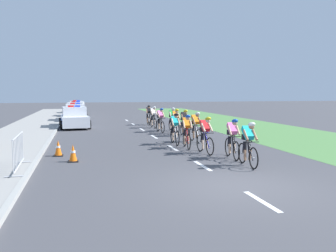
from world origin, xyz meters
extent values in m
plane|color=#424247|center=(0.00, 0.00, 0.00)|extent=(160.00, 160.00, 0.00)
cube|color=gray|center=(-7.33, 14.00, 0.06)|extent=(3.67, 60.00, 0.12)
cube|color=#9E9E99|center=(-5.57, 14.00, 0.07)|extent=(0.16, 60.00, 0.13)
cube|color=#4C7F42|center=(7.87, 14.00, 0.00)|extent=(7.00, 60.00, 0.01)
cube|color=white|center=(0.00, -1.43, 0.00)|extent=(0.14, 1.60, 0.01)
cube|color=white|center=(0.00, 2.57, 0.00)|extent=(0.14, 1.60, 0.01)
cube|color=white|center=(0.00, 6.57, 0.00)|extent=(0.14, 1.60, 0.01)
cube|color=white|center=(0.00, 10.57, 0.00)|extent=(0.14, 1.60, 0.01)
cube|color=white|center=(0.00, 14.57, 0.00)|extent=(0.14, 1.60, 0.01)
cube|color=white|center=(0.00, 18.57, 0.00)|extent=(0.14, 1.60, 0.01)
cube|color=white|center=(0.00, 22.57, 0.00)|extent=(0.14, 1.60, 0.01)
torus|color=black|center=(1.44, 1.68, 0.36)|extent=(0.10, 0.73, 0.72)
cylinder|color=#99999E|center=(1.44, 1.68, 0.36)|extent=(0.06, 0.06, 0.06)
torus|color=black|center=(1.52, 2.68, 0.36)|extent=(0.10, 0.73, 0.72)
cylinder|color=#99999E|center=(1.52, 2.68, 0.36)|extent=(0.06, 0.06, 0.06)
cylinder|color=black|center=(1.47, 2.13, 0.90)|extent=(0.08, 0.55, 0.04)
cylinder|color=black|center=(1.46, 1.96, 0.58)|extent=(0.08, 0.48, 0.63)
cylinder|color=black|center=(1.49, 2.33, 0.60)|extent=(0.04, 0.04, 0.65)
cylinder|color=black|center=(1.44, 1.78, 0.88)|extent=(0.42, 0.06, 0.03)
cube|color=black|center=(1.49, 2.33, 0.94)|extent=(0.12, 0.23, 0.05)
cube|color=#19B2B7|center=(1.48, 2.21, 1.14)|extent=(0.32, 0.57, 0.46)
cube|color=black|center=(1.49, 2.32, 0.98)|extent=(0.30, 0.22, 0.18)
cylinder|color=black|center=(1.57, 2.26, 0.64)|extent=(0.13, 0.23, 0.40)
cylinder|color=#9E7051|center=(1.57, 2.19, 0.37)|extent=(0.10, 0.16, 0.36)
cylinder|color=black|center=(1.39, 2.28, 0.64)|extent=(0.12, 0.18, 0.40)
cylinder|color=#9E7051|center=(1.39, 2.20, 0.37)|extent=(0.10, 0.13, 0.36)
cylinder|color=#9E7051|center=(1.62, 1.98, 1.09)|extent=(0.11, 0.41, 0.35)
cylinder|color=#9E7051|center=(1.30, 2.01, 1.09)|extent=(0.11, 0.41, 0.35)
sphere|color=#9E7051|center=(1.45, 1.91, 1.38)|extent=(0.19, 0.19, 0.19)
ellipsoid|color=white|center=(1.45, 1.90, 1.45)|extent=(0.26, 0.33, 0.24)
torus|color=black|center=(1.49, 3.10, 0.36)|extent=(0.12, 0.72, 0.72)
cylinder|color=#99999E|center=(1.49, 3.10, 0.36)|extent=(0.07, 0.07, 0.06)
torus|color=black|center=(1.60, 4.09, 0.36)|extent=(0.12, 0.72, 0.72)
cylinder|color=#99999E|center=(1.60, 4.09, 0.36)|extent=(0.07, 0.07, 0.06)
cylinder|color=black|center=(1.54, 3.55, 0.90)|extent=(0.10, 0.55, 0.04)
cylinder|color=black|center=(1.52, 3.37, 0.58)|extent=(0.09, 0.48, 0.63)
cylinder|color=black|center=(1.56, 3.74, 0.60)|extent=(0.04, 0.04, 0.65)
cylinder|color=black|center=(1.50, 3.20, 0.88)|extent=(0.42, 0.07, 0.03)
cube|color=black|center=(1.56, 3.74, 0.94)|extent=(0.12, 0.23, 0.05)
cube|color=pink|center=(1.55, 3.62, 1.14)|extent=(0.34, 0.58, 0.45)
cube|color=black|center=(1.56, 3.73, 0.98)|extent=(0.30, 0.23, 0.18)
cylinder|color=black|center=(1.65, 3.67, 0.64)|extent=(0.13, 0.23, 0.40)
cylinder|color=tan|center=(1.64, 3.60, 0.37)|extent=(0.11, 0.16, 0.36)
cylinder|color=black|center=(1.47, 3.70, 0.64)|extent=(0.13, 0.18, 0.40)
cylinder|color=tan|center=(1.46, 3.62, 0.37)|extent=(0.10, 0.13, 0.36)
cylinder|color=tan|center=(1.68, 3.39, 1.09)|extent=(0.12, 0.41, 0.35)
cylinder|color=tan|center=(1.37, 3.42, 1.09)|extent=(0.12, 0.41, 0.35)
sphere|color=tan|center=(1.52, 3.32, 1.38)|extent=(0.19, 0.19, 0.19)
ellipsoid|color=blue|center=(1.51, 3.31, 1.45)|extent=(0.26, 0.34, 0.24)
torus|color=black|center=(0.95, 4.37, 0.36)|extent=(0.09, 0.73, 0.72)
cylinder|color=#99999E|center=(0.95, 4.37, 0.36)|extent=(0.06, 0.06, 0.06)
torus|color=black|center=(0.89, 5.36, 0.36)|extent=(0.09, 0.73, 0.72)
cylinder|color=#99999E|center=(0.89, 5.36, 0.36)|extent=(0.06, 0.06, 0.06)
cylinder|color=#1E1E99|center=(0.93, 4.82, 0.90)|extent=(0.07, 0.55, 0.04)
cylinder|color=#1E1E99|center=(0.94, 4.64, 0.58)|extent=(0.07, 0.48, 0.63)
cylinder|color=#1E1E99|center=(0.91, 5.01, 0.60)|extent=(0.04, 0.04, 0.65)
cylinder|color=black|center=(0.95, 4.47, 0.88)|extent=(0.42, 0.05, 0.03)
cube|color=black|center=(0.91, 5.01, 0.94)|extent=(0.11, 0.23, 0.05)
cube|color=red|center=(0.92, 4.89, 1.14)|extent=(0.31, 0.56, 0.47)
cube|color=black|center=(0.91, 5.00, 0.98)|extent=(0.29, 0.22, 0.18)
cylinder|color=black|center=(1.01, 4.96, 0.64)|extent=(0.12, 0.23, 0.40)
cylinder|color=beige|center=(1.01, 4.88, 0.37)|extent=(0.10, 0.16, 0.36)
cylinder|color=black|center=(0.83, 4.95, 0.64)|extent=(0.12, 0.18, 0.40)
cylinder|color=beige|center=(0.83, 4.87, 0.37)|extent=(0.10, 0.13, 0.36)
cylinder|color=beige|center=(1.09, 4.69, 1.09)|extent=(0.10, 0.41, 0.35)
cylinder|color=beige|center=(0.77, 4.67, 1.09)|extent=(0.10, 0.41, 0.35)
sphere|color=beige|center=(0.94, 4.59, 1.38)|extent=(0.19, 0.19, 0.19)
ellipsoid|color=yellow|center=(0.94, 4.58, 1.45)|extent=(0.25, 0.33, 0.24)
torus|color=black|center=(0.54, 5.86, 0.36)|extent=(0.12, 0.72, 0.72)
cylinder|color=#99999E|center=(0.54, 5.86, 0.36)|extent=(0.07, 0.07, 0.06)
torus|color=black|center=(0.65, 6.85, 0.36)|extent=(0.12, 0.72, 0.72)
cylinder|color=#99999E|center=(0.65, 6.85, 0.36)|extent=(0.07, 0.07, 0.06)
cylinder|color=#B21919|center=(0.59, 6.30, 0.90)|extent=(0.10, 0.55, 0.04)
cylinder|color=#B21919|center=(0.57, 6.13, 0.58)|extent=(0.09, 0.48, 0.63)
cylinder|color=#B21919|center=(0.61, 6.50, 0.60)|extent=(0.04, 0.04, 0.65)
cylinder|color=black|center=(0.55, 5.96, 0.88)|extent=(0.42, 0.07, 0.03)
cube|color=black|center=(0.61, 6.50, 0.94)|extent=(0.12, 0.23, 0.05)
cube|color=orange|center=(0.60, 6.38, 1.14)|extent=(0.34, 0.57, 0.47)
cube|color=black|center=(0.61, 6.49, 0.98)|extent=(0.30, 0.23, 0.18)
cylinder|color=black|center=(0.70, 6.43, 0.64)|extent=(0.13, 0.23, 0.40)
cylinder|color=tan|center=(0.69, 6.35, 0.37)|extent=(0.11, 0.16, 0.36)
cylinder|color=black|center=(0.52, 6.45, 0.64)|extent=(0.13, 0.18, 0.40)
cylinder|color=tan|center=(0.51, 6.37, 0.37)|extent=(0.10, 0.13, 0.36)
cylinder|color=tan|center=(0.74, 6.15, 1.09)|extent=(0.12, 0.41, 0.35)
cylinder|color=tan|center=(0.42, 6.18, 1.09)|extent=(0.12, 0.41, 0.35)
sphere|color=tan|center=(0.57, 6.08, 1.38)|extent=(0.19, 0.19, 0.19)
ellipsoid|color=blue|center=(0.57, 6.07, 1.45)|extent=(0.26, 0.34, 0.24)
torus|color=black|center=(0.38, 7.11, 0.36)|extent=(0.06, 0.72, 0.72)
cylinder|color=#99999E|center=(0.38, 7.11, 0.36)|extent=(0.06, 0.06, 0.06)
torus|color=black|center=(0.40, 8.11, 0.36)|extent=(0.06, 0.72, 0.72)
cylinder|color=#99999E|center=(0.40, 8.11, 0.36)|extent=(0.06, 0.06, 0.06)
cylinder|color=silver|center=(0.39, 7.56, 0.90)|extent=(0.05, 0.55, 0.04)
cylinder|color=silver|center=(0.38, 7.39, 0.58)|extent=(0.05, 0.48, 0.63)
cylinder|color=silver|center=(0.39, 7.76, 0.60)|extent=(0.04, 0.04, 0.65)
cylinder|color=black|center=(0.38, 7.21, 0.88)|extent=(0.42, 0.04, 0.03)
cube|color=black|center=(0.39, 7.76, 0.94)|extent=(0.11, 0.22, 0.05)
cube|color=#19B2B7|center=(0.39, 7.64, 1.14)|extent=(0.29, 0.56, 0.44)
cube|color=black|center=(0.39, 7.75, 0.98)|extent=(0.29, 0.21, 0.18)
cylinder|color=black|center=(0.48, 7.70, 0.64)|extent=(0.12, 0.23, 0.40)
cylinder|color=tan|center=(0.48, 7.62, 0.37)|extent=(0.09, 0.16, 0.36)
cylinder|color=black|center=(0.30, 7.70, 0.64)|extent=(0.11, 0.17, 0.40)
cylinder|color=tan|center=(0.30, 7.62, 0.37)|extent=(0.09, 0.12, 0.36)
cylinder|color=tan|center=(0.55, 7.42, 1.09)|extent=(0.09, 0.40, 0.35)
cylinder|color=tan|center=(0.23, 7.43, 1.09)|extent=(0.09, 0.40, 0.35)
sphere|color=tan|center=(0.38, 7.34, 1.38)|extent=(0.19, 0.19, 0.19)
ellipsoid|color=black|center=(0.38, 7.33, 1.45)|extent=(0.24, 0.32, 0.24)
torus|color=black|center=(1.63, 7.62, 0.36)|extent=(0.08, 0.73, 0.72)
cylinder|color=#99999E|center=(1.63, 7.62, 0.36)|extent=(0.06, 0.06, 0.06)
torus|color=black|center=(1.59, 8.62, 0.36)|extent=(0.08, 0.73, 0.72)
cylinder|color=#99999E|center=(1.59, 8.62, 0.36)|extent=(0.06, 0.06, 0.06)
cylinder|color=white|center=(1.61, 8.07, 0.90)|extent=(0.06, 0.55, 0.04)
cylinder|color=white|center=(1.62, 7.90, 0.58)|extent=(0.06, 0.48, 0.63)
cylinder|color=white|center=(1.60, 8.27, 0.60)|extent=(0.04, 0.04, 0.65)
cylinder|color=black|center=(1.63, 7.72, 0.88)|extent=(0.42, 0.05, 0.03)
cube|color=black|center=(1.60, 8.27, 0.94)|extent=(0.11, 0.22, 0.05)
cube|color=orange|center=(1.61, 8.15, 1.14)|extent=(0.30, 0.55, 0.46)
cube|color=black|center=(1.60, 8.26, 0.98)|extent=(0.29, 0.21, 0.18)
cylinder|color=black|center=(1.70, 8.22, 0.64)|extent=(0.12, 0.23, 0.40)
cylinder|color=#9E7051|center=(1.70, 8.14, 0.37)|extent=(0.10, 0.16, 0.36)
cylinder|color=black|center=(1.52, 8.21, 0.64)|extent=(0.12, 0.17, 0.40)
cylinder|color=#9E7051|center=(1.52, 8.13, 0.37)|extent=(0.10, 0.13, 0.36)
cylinder|color=#9E7051|center=(1.78, 7.94, 1.09)|extent=(0.09, 0.40, 0.35)
cylinder|color=#9E7051|center=(1.46, 7.93, 1.09)|extent=(0.09, 0.40, 0.35)
sphere|color=#9E7051|center=(1.62, 7.85, 1.38)|extent=(0.19, 0.19, 0.19)
ellipsoid|color=white|center=(1.62, 7.84, 1.45)|extent=(0.24, 0.32, 0.24)
torus|color=black|center=(1.53, 11.15, 0.36)|extent=(0.06, 0.72, 0.72)
cylinder|color=#99999E|center=(1.53, 11.15, 0.36)|extent=(0.06, 0.06, 0.06)
torus|color=black|center=(1.56, 12.15, 0.36)|extent=(0.06, 0.72, 0.72)
cylinder|color=#99999E|center=(1.56, 12.15, 0.36)|extent=(0.06, 0.06, 0.06)
cylinder|color=silver|center=(1.54, 11.60, 0.90)|extent=(0.05, 0.55, 0.04)
cylinder|color=silver|center=(1.54, 11.42, 0.58)|extent=(0.05, 0.48, 0.63)
cylinder|color=silver|center=(1.55, 11.80, 0.60)|extent=(0.04, 0.04, 0.65)
cylinder|color=black|center=(1.53, 11.25, 0.88)|extent=(0.42, 0.04, 0.03)
cube|color=black|center=(1.55, 11.80, 0.94)|extent=(0.11, 0.22, 0.05)
cube|color=orange|center=(1.55, 11.67, 1.14)|extent=(0.29, 0.55, 0.45)
cube|color=black|center=(1.55, 11.79, 0.98)|extent=(0.29, 0.21, 0.18)
cylinder|color=black|center=(1.64, 11.74, 0.64)|extent=(0.12, 0.23, 0.40)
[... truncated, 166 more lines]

